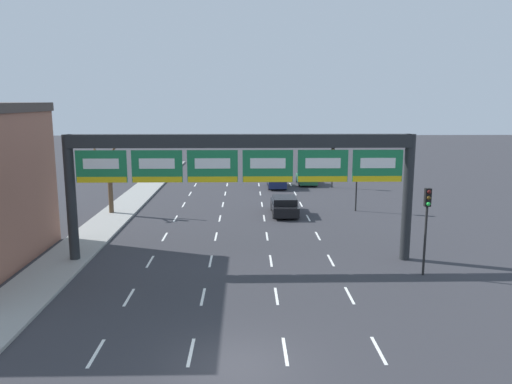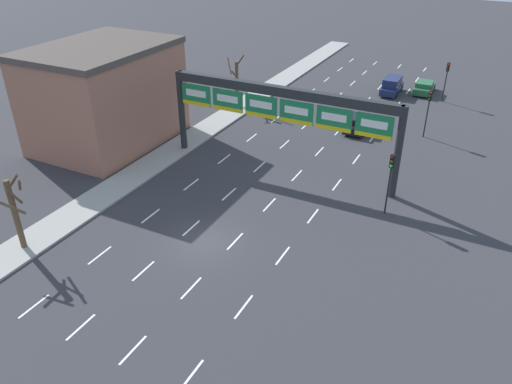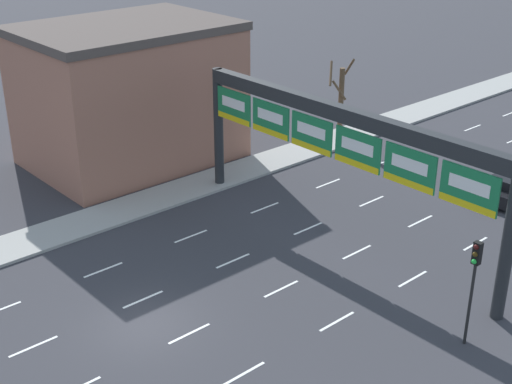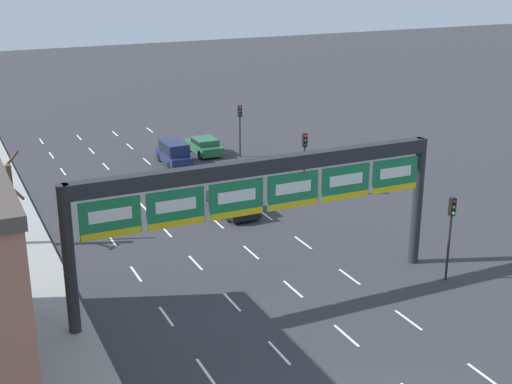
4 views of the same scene
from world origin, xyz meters
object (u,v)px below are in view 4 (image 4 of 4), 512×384
suv_navy (174,152)px  traffic_light_near_gantry (240,120)px  car_black (233,202)px  traffic_light_mid_block (305,151)px  tree_bare_closest (11,200)px  car_green (204,145)px  sign_gantry (263,189)px  traffic_light_far_end (451,222)px

suv_navy → traffic_light_near_gantry: (5.57, -0.19, 2.03)m
suv_navy → car_black: bearing=-90.7°
traffic_light_near_gantry → traffic_light_mid_block: (0.06, -10.70, 0.08)m
suv_navy → tree_bare_closest: tree_bare_closest is taller
car_green → traffic_light_near_gantry: (2.31, -2.07, 2.32)m
car_green → sign_gantry: bearing=-104.9°
car_black → traffic_light_near_gantry: size_ratio=1.07×
suv_navy → tree_bare_closest: 17.95m
traffic_light_far_end → suv_navy: bearing=102.8°
car_green → tree_bare_closest: size_ratio=0.79×
sign_gantry → car_black: sign_gantry is taller
traffic_light_mid_block → traffic_light_near_gantry: bearing=90.3°
traffic_light_mid_block → sign_gantry: bearing=-126.3°
traffic_light_far_end → tree_bare_closest: bearing=144.2°
suv_navy → sign_gantry: bearing=-98.3°
sign_gantry → suv_navy: size_ratio=4.38×
car_green → car_black: car_black is taller
suv_navy → traffic_light_far_end: size_ratio=0.96×
traffic_light_mid_block → car_black: bearing=-168.8°
tree_bare_closest → car_black: bearing=-1.3°
sign_gantry → traffic_light_near_gantry: sign_gantry is taller
car_black → traffic_light_far_end: traffic_light_far_end is taller
traffic_light_far_end → tree_bare_closest: tree_bare_closest is taller
car_black → tree_bare_closest: tree_bare_closest is taller
traffic_light_mid_block → traffic_light_far_end: traffic_light_far_end is taller
sign_gantry → traffic_light_near_gantry: (8.96, 22.97, -2.39)m
sign_gantry → tree_bare_closest: size_ratio=3.49×
car_black → car_green: bearing=76.3°
tree_bare_closest → sign_gantry: bearing=-48.6°
car_black → traffic_light_far_end: size_ratio=1.03×
traffic_light_far_end → tree_bare_closest: 23.79m
sign_gantry → car_green: sign_gantry is taller
traffic_light_near_gantry → traffic_light_mid_block: traffic_light_mid_block is taller
traffic_light_near_gantry → traffic_light_far_end: 25.46m
car_green → traffic_light_near_gantry: traffic_light_near_gantry is taller
traffic_light_near_gantry → traffic_light_mid_block: bearing=-89.7°
sign_gantry → car_green: (6.64, 25.04, -4.71)m
traffic_light_near_gantry → tree_bare_closest: (-19.04, -11.54, -0.26)m
sign_gantry → traffic_light_mid_block: bearing=53.7°
traffic_light_far_end → car_black: bearing=113.6°
suv_navy → traffic_light_near_gantry: 5.93m
car_black → traffic_light_mid_block: bearing=11.2°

